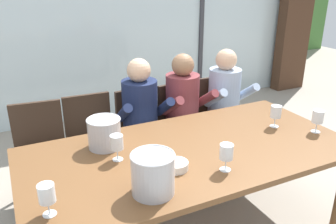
{
  "coord_description": "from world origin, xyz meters",
  "views": [
    {
      "loc": [
        -1.07,
        -1.84,
        1.87
      ],
      "look_at": [
        0.0,
        0.35,
        0.9
      ],
      "focal_mm": 37.16,
      "sensor_mm": 36.0,
      "label": 1
    }
  ],
  "objects_px": {
    "ice_bucket_secondary": "(104,133)",
    "wine_glass_by_left_taster": "(226,153)",
    "chair_right_of_center": "(182,121)",
    "wine_glass_center_pour": "(276,113)",
    "wine_glass_near_bucket": "(47,195)",
    "chair_near_curtain": "(40,147)",
    "wine_glass_spare_empty": "(117,143)",
    "chair_near_window_right": "(217,114)",
    "chair_left_of_center": "(92,137)",
    "person_maroon_top": "(187,109)",
    "person_navy_polo": "(143,117)",
    "person_pale_blue_shirt": "(228,101)",
    "chair_center": "(142,128)",
    "dining_table": "(190,157)",
    "ice_bucket_primary": "(153,173)",
    "tasting_bowl": "(176,165)",
    "wine_glass_by_right_taster": "(318,118)"
  },
  "relations": [
    {
      "from": "dining_table",
      "to": "tasting_bowl",
      "type": "distance_m",
      "value": 0.3
    },
    {
      "from": "ice_bucket_secondary",
      "to": "wine_glass_by_left_taster",
      "type": "distance_m",
      "value": 0.85
    },
    {
      "from": "chair_near_curtain",
      "to": "wine_glass_spare_empty",
      "type": "distance_m",
      "value": 1.05
    },
    {
      "from": "ice_bucket_primary",
      "to": "wine_glass_near_bucket",
      "type": "xyz_separation_m",
      "value": [
        -0.54,
        0.05,
        -0.0
      ]
    },
    {
      "from": "person_maroon_top",
      "to": "person_navy_polo",
      "type": "bearing_deg",
      "value": 175.15
    },
    {
      "from": "dining_table",
      "to": "chair_near_window_right",
      "type": "height_order",
      "value": "chair_near_window_right"
    },
    {
      "from": "chair_left_of_center",
      "to": "chair_near_window_right",
      "type": "height_order",
      "value": "same"
    },
    {
      "from": "tasting_bowl",
      "to": "wine_glass_center_pour",
      "type": "distance_m",
      "value": 1.02
    },
    {
      "from": "ice_bucket_primary",
      "to": "chair_left_of_center",
      "type": "bearing_deg",
      "value": 90.91
    },
    {
      "from": "chair_right_of_center",
      "to": "tasting_bowl",
      "type": "bearing_deg",
      "value": -128.4
    },
    {
      "from": "chair_right_of_center",
      "to": "wine_glass_center_pour",
      "type": "distance_m",
      "value": 1.03
    },
    {
      "from": "dining_table",
      "to": "wine_glass_near_bucket",
      "type": "bearing_deg",
      "value": -162.87
    },
    {
      "from": "ice_bucket_secondary",
      "to": "wine_glass_near_bucket",
      "type": "bearing_deg",
      "value": -127.95
    },
    {
      "from": "person_pale_blue_shirt",
      "to": "wine_glass_spare_empty",
      "type": "distance_m",
      "value": 1.6
    },
    {
      "from": "wine_glass_center_pour",
      "to": "wine_glass_near_bucket",
      "type": "bearing_deg",
      "value": -168.95
    },
    {
      "from": "chair_left_of_center",
      "to": "chair_near_window_right",
      "type": "bearing_deg",
      "value": 0.75
    },
    {
      "from": "person_pale_blue_shirt",
      "to": "wine_glass_spare_empty",
      "type": "bearing_deg",
      "value": -152.47
    },
    {
      "from": "wine_glass_center_pour",
      "to": "wine_glass_by_right_taster",
      "type": "xyz_separation_m",
      "value": [
        0.21,
        -0.22,
        0.0
      ]
    },
    {
      "from": "wine_glass_by_left_taster",
      "to": "ice_bucket_secondary",
      "type": "bearing_deg",
      "value": 132.7
    },
    {
      "from": "wine_glass_by_left_taster",
      "to": "dining_table",
      "type": "bearing_deg",
      "value": 100.16
    },
    {
      "from": "wine_glass_center_pour",
      "to": "chair_left_of_center",
      "type": "bearing_deg",
      "value": 142.74
    },
    {
      "from": "person_navy_polo",
      "to": "ice_bucket_primary",
      "type": "relative_size",
      "value": 4.88
    },
    {
      "from": "person_navy_polo",
      "to": "person_maroon_top",
      "type": "relative_size",
      "value": 1.0
    },
    {
      "from": "wine_glass_by_left_taster",
      "to": "wine_glass_spare_empty",
      "type": "distance_m",
      "value": 0.69
    },
    {
      "from": "chair_near_window_right",
      "to": "wine_glass_near_bucket",
      "type": "distance_m",
      "value": 2.26
    },
    {
      "from": "chair_near_window_right",
      "to": "person_maroon_top",
      "type": "xyz_separation_m",
      "value": [
        -0.43,
        -0.13,
        0.17
      ]
    },
    {
      "from": "chair_center",
      "to": "wine_glass_by_left_taster",
      "type": "bearing_deg",
      "value": -94.58
    },
    {
      "from": "person_navy_polo",
      "to": "person_pale_blue_shirt",
      "type": "height_order",
      "value": "same"
    },
    {
      "from": "chair_near_window_right",
      "to": "wine_glass_by_left_taster",
      "type": "relative_size",
      "value": 5.03
    },
    {
      "from": "chair_right_of_center",
      "to": "wine_glass_by_left_taster",
      "type": "xyz_separation_m",
      "value": [
        -0.39,
        -1.28,
        0.35
      ]
    },
    {
      "from": "person_pale_blue_shirt",
      "to": "wine_glass_near_bucket",
      "type": "distance_m",
      "value": 2.21
    },
    {
      "from": "chair_left_of_center",
      "to": "person_pale_blue_shirt",
      "type": "height_order",
      "value": "person_pale_blue_shirt"
    },
    {
      "from": "chair_right_of_center",
      "to": "wine_glass_near_bucket",
      "type": "relative_size",
      "value": 5.03
    },
    {
      "from": "dining_table",
      "to": "chair_right_of_center",
      "type": "distance_m",
      "value": 1.07
    },
    {
      "from": "dining_table",
      "to": "chair_near_curtain",
      "type": "distance_m",
      "value": 1.34
    },
    {
      "from": "chair_center",
      "to": "wine_glass_center_pour",
      "type": "distance_m",
      "value": 1.24
    },
    {
      "from": "chair_left_of_center",
      "to": "dining_table",
      "type": "bearing_deg",
      "value": -63.45
    },
    {
      "from": "chair_right_of_center",
      "to": "person_navy_polo",
      "type": "bearing_deg",
      "value": -173.67
    },
    {
      "from": "chair_right_of_center",
      "to": "chair_near_window_right",
      "type": "relative_size",
      "value": 1.0
    },
    {
      "from": "wine_glass_by_left_taster",
      "to": "ice_bucket_primary",
      "type": "bearing_deg",
      "value": -177.59
    },
    {
      "from": "chair_near_curtain",
      "to": "chair_right_of_center",
      "type": "xyz_separation_m",
      "value": [
        1.35,
        -0.03,
        0.0
      ]
    },
    {
      "from": "wine_glass_by_left_taster",
      "to": "chair_left_of_center",
      "type": "bearing_deg",
      "value": 111.31
    },
    {
      "from": "chair_near_window_right",
      "to": "person_maroon_top",
      "type": "bearing_deg",
      "value": -158.42
    },
    {
      "from": "person_navy_polo",
      "to": "ice_bucket_secondary",
      "type": "distance_m",
      "value": 0.76
    },
    {
      "from": "person_maroon_top",
      "to": "person_pale_blue_shirt",
      "type": "bearing_deg",
      "value": -4.91
    },
    {
      "from": "ice_bucket_secondary",
      "to": "chair_near_curtain",
      "type": "bearing_deg",
      "value": 118.83
    },
    {
      "from": "wine_glass_center_pour",
      "to": "wine_glass_by_right_taster",
      "type": "relative_size",
      "value": 1.0
    },
    {
      "from": "wine_glass_by_right_taster",
      "to": "chair_near_window_right",
      "type": "bearing_deg",
      "value": 96.78
    },
    {
      "from": "dining_table",
      "to": "person_pale_blue_shirt",
      "type": "relative_size",
      "value": 1.9
    },
    {
      "from": "chair_near_curtain",
      "to": "dining_table",
      "type": "bearing_deg",
      "value": -42.27
    }
  ]
}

